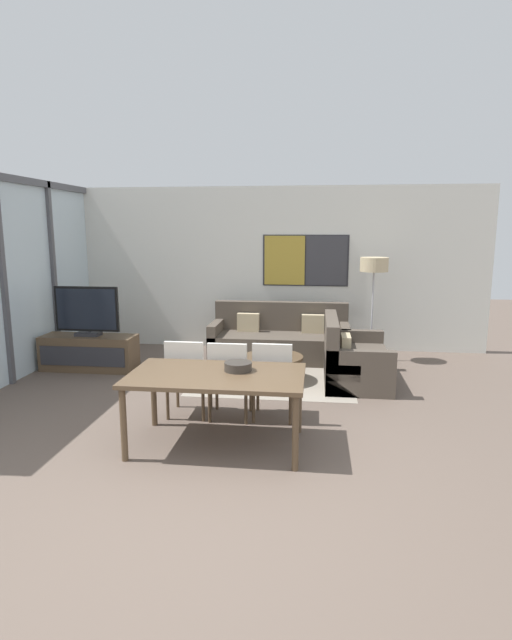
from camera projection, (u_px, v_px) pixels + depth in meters
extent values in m
plane|color=brown|center=(200.00, 496.00, 3.95)|extent=(24.00, 24.00, 0.00)
cube|color=silver|center=(266.00, 269.00, 8.69)|extent=(7.52, 0.06, 2.80)
cube|color=#2D2D33|center=(305.00, 261.00, 8.54)|extent=(1.46, 0.01, 0.88)
cube|color=#B29333|center=(285.00, 260.00, 8.58)|extent=(0.69, 0.02, 0.84)
cube|color=#38383D|center=(326.00, 261.00, 8.49)|extent=(0.69, 0.02, 0.84)
cube|color=silver|center=(1.00, 282.00, 6.58)|extent=(0.02, 5.11, 2.80)
cube|color=#515156|center=(3.00, 282.00, 6.58)|extent=(0.07, 0.08, 2.80)
cube|color=#515156|center=(53.00, 273.00, 7.82)|extent=(0.07, 0.08, 2.80)
cube|color=gray|center=(273.00, 380.00, 6.96)|extent=(2.21, 1.65, 0.01)
cube|color=brown|center=(90.00, 352.00, 7.47)|extent=(1.40, 0.47, 0.52)
cube|color=#2D2D33|center=(82.00, 357.00, 7.24)|extent=(1.29, 0.01, 0.28)
cube|color=#2D2D33|center=(88.00, 334.00, 7.42)|extent=(0.36, 0.20, 0.05)
cube|color=#2D2D33|center=(88.00, 330.00, 7.41)|extent=(0.06, 0.03, 0.08)
cube|color=black|center=(87.00, 309.00, 7.35)|extent=(0.97, 0.04, 0.67)
cube|color=black|center=(86.00, 309.00, 7.33)|extent=(0.90, 0.01, 0.60)
cube|color=#51473D|center=(279.00, 347.00, 8.03)|extent=(2.20, 0.86, 0.42)
cube|color=#51473D|center=(281.00, 328.00, 8.33)|extent=(2.20, 0.16, 0.90)
cube|color=#51473D|center=(216.00, 340.00, 8.13)|extent=(0.14, 0.86, 0.60)
cube|color=#51473D|center=(344.00, 343.00, 7.89)|extent=(0.14, 0.86, 0.60)
cube|color=#C6B289|center=(248.00, 322.00, 8.19)|extent=(0.36, 0.12, 0.30)
cube|color=#C6B289|center=(313.00, 324.00, 8.07)|extent=(0.36, 0.12, 0.30)
cube|color=#51473D|center=(356.00, 367.00, 6.87)|extent=(0.86, 1.41, 0.42)
cube|color=#51473D|center=(331.00, 349.00, 6.87)|extent=(0.16, 1.41, 0.90)
cube|color=#51473D|center=(360.00, 374.00, 6.23)|extent=(0.86, 0.14, 0.60)
cube|color=#51473D|center=(353.00, 350.00, 7.48)|extent=(0.86, 0.14, 0.60)
cube|color=#C6B289|center=(346.00, 346.00, 6.52)|extent=(0.12, 0.36, 0.30)
cylinder|color=brown|center=(273.00, 379.00, 6.96)|extent=(0.37, 0.37, 0.03)
cylinder|color=brown|center=(273.00, 370.00, 6.94)|extent=(0.15, 0.15, 0.31)
cylinder|color=brown|center=(273.00, 357.00, 6.90)|extent=(0.83, 0.83, 0.04)
cube|color=brown|center=(217.00, 376.00, 4.75)|extent=(1.67, 0.97, 0.04)
cylinder|color=brown|center=(124.00, 425.00, 4.50)|extent=(0.06, 0.06, 0.69)
cylinder|color=brown|center=(295.00, 433.00, 4.31)|extent=(0.06, 0.06, 0.69)
cylinder|color=brown|center=(154.00, 394.00, 5.32)|extent=(0.06, 0.06, 0.69)
cylinder|color=brown|center=(299.00, 400.00, 5.14)|extent=(0.06, 0.06, 0.69)
cube|color=beige|center=(189.00, 377.00, 5.63)|extent=(0.46, 0.46, 0.06)
cube|color=beige|center=(184.00, 361.00, 5.39)|extent=(0.42, 0.05, 0.42)
cylinder|color=brown|center=(168.00, 402.00, 5.50)|extent=(0.04, 0.04, 0.41)
cylinder|color=brown|center=(203.00, 403.00, 5.45)|extent=(0.04, 0.04, 0.41)
cylinder|color=brown|center=(178.00, 390.00, 5.89)|extent=(0.04, 0.04, 0.41)
cylinder|color=brown|center=(211.00, 392.00, 5.84)|extent=(0.04, 0.04, 0.41)
cube|color=beige|center=(231.00, 379.00, 5.55)|extent=(0.46, 0.46, 0.06)
cube|color=beige|center=(227.00, 363.00, 5.31)|extent=(0.42, 0.05, 0.42)
cylinder|color=brown|center=(210.00, 404.00, 5.42)|extent=(0.04, 0.04, 0.41)
cylinder|color=brown|center=(246.00, 406.00, 5.37)|extent=(0.04, 0.04, 0.41)
cylinder|color=brown|center=(217.00, 393.00, 5.81)|extent=(0.04, 0.04, 0.41)
cylinder|color=brown|center=(251.00, 394.00, 5.76)|extent=(0.04, 0.04, 0.41)
cube|color=beige|center=(274.00, 379.00, 5.53)|extent=(0.46, 0.46, 0.06)
cube|color=beige|center=(272.00, 363.00, 5.29)|extent=(0.42, 0.05, 0.42)
cylinder|color=brown|center=(254.00, 405.00, 5.40)|extent=(0.04, 0.04, 0.41)
cylinder|color=brown|center=(290.00, 407.00, 5.35)|extent=(0.04, 0.04, 0.41)
cylinder|color=brown|center=(258.00, 393.00, 5.79)|extent=(0.04, 0.04, 0.41)
cylinder|color=brown|center=(292.00, 395.00, 5.74)|extent=(0.04, 0.04, 0.41)
cylinder|color=#332D28|center=(238.00, 366.00, 4.83)|extent=(0.27, 0.27, 0.09)
torus|color=#332D28|center=(238.00, 363.00, 4.83)|extent=(0.27, 0.27, 0.02)
cylinder|color=#2D2D33|center=(370.00, 360.00, 8.01)|extent=(0.28, 0.28, 0.02)
cylinder|color=#B7B7BC|center=(372.00, 316.00, 7.89)|extent=(0.03, 0.03, 1.41)
cylinder|color=#C6B289|center=(374.00, 264.00, 7.74)|extent=(0.43, 0.43, 0.22)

